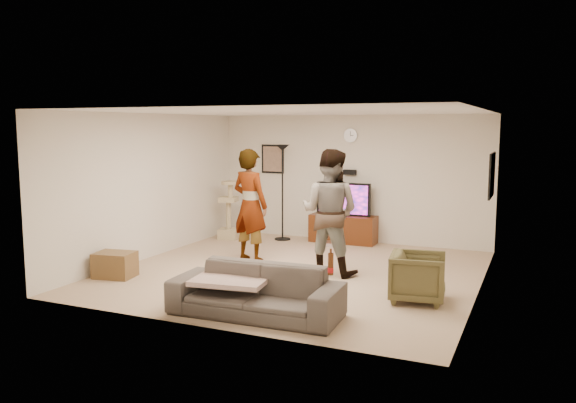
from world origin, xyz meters
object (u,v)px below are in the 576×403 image
at_px(tv, 344,199).
at_px(beer_bottle, 331,264).
at_px(floor_lamp, 282,193).
at_px(person_left, 250,205).
at_px(cat_tree, 229,210).
at_px(person_right, 330,212).
at_px(tv_stand, 343,229).
at_px(sofa, 256,291).
at_px(side_table, 115,265).
at_px(armchair, 418,277).

xyz_separation_m(tv, beer_bottle, (1.39, -4.65, -0.13)).
xyz_separation_m(floor_lamp, beer_bottle, (2.61, -4.43, -0.22)).
height_order(tv, floor_lamp, floor_lamp).
bearing_deg(beer_bottle, person_left, 132.90).
height_order(cat_tree, beer_bottle, cat_tree).
bearing_deg(person_right, cat_tree, -29.92).
distance_m(cat_tree, person_left, 2.08).
bearing_deg(person_left, tv, -99.71).
xyz_separation_m(tv_stand, floor_lamp, (-1.21, -0.22, 0.68)).
bearing_deg(floor_lamp, tv, 10.14).
bearing_deg(cat_tree, tv_stand, 13.89).
height_order(tv_stand, person_right, person_right).
bearing_deg(tv_stand, cat_tree, -166.11).
bearing_deg(beer_bottle, floor_lamp, 120.47).
height_order(person_left, sofa, person_left).
bearing_deg(cat_tree, beer_bottle, -48.18).
distance_m(person_left, beer_bottle, 3.44).
xyz_separation_m(floor_lamp, person_left, (0.27, -1.91, -0.00)).
bearing_deg(person_left, side_table, 66.29).
bearing_deg(side_table, floor_lamp, 73.07).
relative_size(beer_bottle, side_table, 0.43).
relative_size(cat_tree, armchair, 1.68).
bearing_deg(armchair, cat_tree, 50.17).
bearing_deg(floor_lamp, beer_bottle, -59.53).
distance_m(tv, person_right, 2.46).
bearing_deg(beer_bottle, side_table, 168.89).
height_order(cat_tree, side_table, cat_tree).
bearing_deg(cat_tree, person_left, -49.98).
bearing_deg(side_table, beer_bottle, -11.11).
xyz_separation_m(beer_bottle, armchair, (0.72, 1.37, -0.41)).
relative_size(tv_stand, cat_tree, 1.10).
relative_size(cat_tree, side_table, 2.07).
distance_m(tv, floor_lamp, 1.24).
bearing_deg(tv_stand, sofa, -84.66).
bearing_deg(beer_bottle, tv_stand, 106.66).
distance_m(tv_stand, cat_tree, 2.36).
bearing_deg(beer_bottle, sofa, 180.00).
distance_m(floor_lamp, person_left, 1.93).
distance_m(person_right, side_table, 3.37).
xyz_separation_m(tv_stand, person_right, (0.57, -2.39, 0.70)).
bearing_deg(tv, person_right, -76.64).
xyz_separation_m(beer_bottle, side_table, (-3.73, 0.73, -0.54)).
bearing_deg(person_right, side_table, 30.58).
relative_size(person_left, person_right, 0.99).
relative_size(sofa, beer_bottle, 8.32).
distance_m(tv, sofa, 4.70).
distance_m(tv_stand, armchair, 3.90).
bearing_deg(tv_stand, person_right, -76.64).
distance_m(tv, person_left, 2.33).
height_order(cat_tree, armchair, cat_tree).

